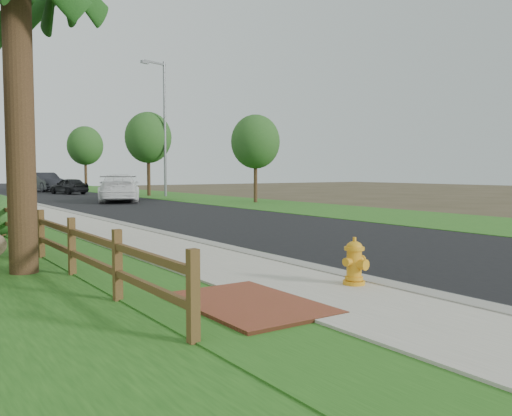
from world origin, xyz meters
TOP-DOWN VIEW (x-y plane):
  - ground at (0.00, 0.00)m, footprint 120.00×120.00m
  - road at (4.60, 35.00)m, footprint 8.00×90.00m
  - curb at (0.40, 35.00)m, footprint 0.40×90.00m
  - wet_gutter at (0.75, 35.00)m, footprint 0.50×90.00m
  - verge_far at (11.50, 35.00)m, footprint 6.00×90.00m
  - brick_patch at (-2.20, -1.00)m, footprint 1.60×2.40m
  - ranch_fence at (-3.60, 6.40)m, footprint 0.12×16.92m
  - fire_hydrant at (-0.10, -0.96)m, footprint 0.51×0.41m
  - white_suv at (5.46, 25.16)m, footprint 4.31×6.32m
  - dark_car_mid at (5.88, 37.97)m, footprint 2.56×4.17m
  - dark_car_far at (5.61, 44.88)m, footprint 2.63×5.50m
  - streetlight at (10.55, 29.77)m, footprint 2.22×0.94m
  - tree_near_right at (11.97, 19.70)m, footprint 2.94×2.94m
  - tree_mid_right at (10.07, 31.39)m, footprint 3.51×3.51m
  - tree_far_right at (9.00, 43.67)m, footprint 3.29×3.29m

SIDE VIEW (x-z plane):
  - ground at x=0.00m, z-range 0.00..0.00m
  - road at x=4.60m, z-range 0.00..0.02m
  - verge_far at x=11.50m, z-range 0.00..0.04m
  - wet_gutter at x=0.75m, z-range 0.02..0.02m
  - brick_patch at x=-2.20m, z-range 0.00..0.11m
  - curb at x=0.40m, z-range 0.00..0.12m
  - fire_hydrant at x=-0.10m, z-range 0.07..0.85m
  - ranch_fence at x=-3.60m, z-range 0.07..1.17m
  - dark_car_mid at x=5.88m, z-range 0.02..1.35m
  - white_suv at x=5.46m, z-range 0.02..1.72m
  - dark_car_far at x=5.61m, z-range 0.02..1.76m
  - tree_near_right at x=11.97m, z-range 1.02..6.32m
  - tree_far_right at x=9.00m, z-range 1.21..7.28m
  - tree_mid_right at x=10.07m, z-range 1.24..7.61m
  - streetlight at x=10.55m, z-range 0.66..10.58m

